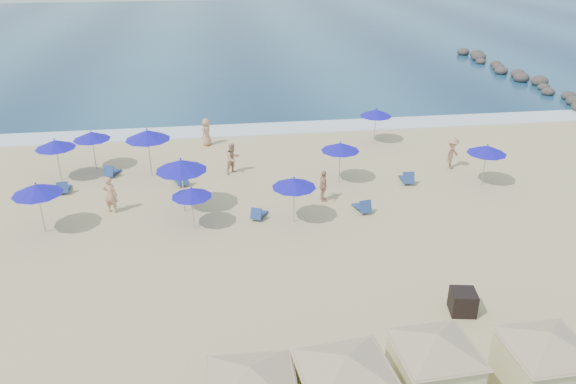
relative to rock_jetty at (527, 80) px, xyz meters
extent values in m
plane|color=tan|center=(-24.01, -24.90, -0.36)|extent=(160.00, 160.00, 0.00)
cube|color=navy|center=(-24.01, 30.10, -0.33)|extent=(160.00, 80.00, 0.06)
cube|color=white|center=(-24.01, -9.40, -0.32)|extent=(160.00, 2.50, 0.08)
ellipsoid|color=#302A28|center=(-0.01, -6.90, -0.02)|extent=(1.24, 1.24, 0.81)
ellipsoid|color=#302A28|center=(0.47, -5.40, -0.04)|extent=(1.16, 1.16, 0.75)
ellipsoid|color=#302A28|center=(-0.37, -3.90, -0.06)|extent=(1.08, 1.08, 0.70)
ellipsoid|color=#302A28|center=(0.11, -2.40, -0.09)|extent=(1.00, 1.00, 0.65)
ellipsoid|color=#302A28|center=(0.59, -0.90, 0.05)|extent=(1.48, 1.48, 0.96)
ellipsoid|color=#302A28|center=(-0.25, 0.60, 0.02)|extent=(1.40, 1.40, 0.91)
ellipsoid|color=#302A28|center=(0.23, 2.10, 0.00)|extent=(1.32, 1.32, 0.86)
ellipsoid|color=#302A28|center=(-0.61, 3.60, -0.02)|extent=(1.24, 1.24, 0.81)
ellipsoid|color=#302A28|center=(-0.13, 5.10, -0.04)|extent=(1.16, 1.16, 0.75)
ellipsoid|color=#302A28|center=(0.35, 6.60, -0.06)|extent=(1.08, 1.08, 0.70)
ellipsoid|color=#302A28|center=(-0.49, 8.10, -0.09)|extent=(1.00, 1.00, 0.65)
ellipsoid|color=#302A28|center=(-0.01, 9.60, 0.05)|extent=(1.48, 1.48, 0.96)
ellipsoid|color=#302A28|center=(0.47, 11.10, 0.02)|extent=(1.40, 1.40, 0.91)
ellipsoid|color=#302A28|center=(-0.37, 12.60, 0.00)|extent=(1.32, 1.32, 0.86)
cube|color=black|center=(-19.22, -30.21, 0.06)|extent=(0.98, 0.98, 0.84)
cube|color=tan|center=(-26.91, -34.80, 1.71)|extent=(2.22, 2.22, 0.08)
pyramid|color=tan|center=(-26.91, -34.80, 2.23)|extent=(4.54, 4.54, 0.52)
cube|color=tan|center=(-24.52, -34.82, 1.79)|extent=(2.48, 2.48, 0.09)
pyramid|color=tan|center=(-24.52, -34.82, 2.32)|extent=(4.68, 4.68, 0.54)
cube|color=beige|center=(-21.92, -34.14, 0.64)|extent=(2.10, 2.10, 1.99)
cube|color=tan|center=(-21.92, -34.14, 1.63)|extent=(2.20, 2.20, 0.08)
pyramid|color=tan|center=(-21.92, -34.14, 2.13)|extent=(4.37, 4.37, 0.50)
cube|color=beige|center=(-18.93, -34.49, 0.64)|extent=(2.06, 2.06, 2.00)
cube|color=tan|center=(-18.93, -34.49, 1.64)|extent=(2.16, 2.16, 0.08)
pyramid|color=tan|center=(-18.93, -34.49, 2.14)|extent=(4.39, 4.39, 0.50)
cylinder|color=#A5A8AD|center=(-35.69, -16.32, 0.58)|extent=(0.05, 0.05, 1.88)
cone|color=#1610B2|center=(-35.69, -16.32, 1.69)|extent=(2.07, 2.07, 0.44)
sphere|color=#1610B2|center=(-35.69, -16.32, 1.96)|extent=(0.08, 0.08, 0.08)
cylinder|color=#A5A8AD|center=(-35.10, -22.21, 0.60)|extent=(0.05, 0.05, 1.92)
cone|color=#1610B2|center=(-35.10, -22.21, 1.74)|extent=(2.13, 2.13, 0.46)
sphere|color=#1610B2|center=(-35.10, -22.21, 2.02)|extent=(0.08, 0.08, 0.08)
cylinder|color=#A5A8AD|center=(-34.09, -15.02, 0.55)|extent=(0.05, 0.05, 1.83)
cone|color=#1610B2|center=(-34.09, -15.02, 1.63)|extent=(2.02, 2.02, 0.43)
sphere|color=#1610B2|center=(-34.09, -15.02, 1.90)|extent=(0.08, 0.08, 0.08)
cylinder|color=#A5A8AD|center=(-28.57, -22.73, 0.45)|extent=(0.04, 0.04, 1.62)
cone|color=#1610B2|center=(-28.57, -22.73, 1.40)|extent=(1.79, 1.79, 0.38)
sphere|color=#1610B2|center=(-28.57, -22.73, 1.64)|extent=(0.07, 0.07, 0.07)
cylinder|color=#A5A8AD|center=(-30.93, -16.39, 0.72)|extent=(0.06, 0.06, 2.16)
cone|color=#1610B2|center=(-30.93, -16.39, 2.00)|extent=(2.39, 2.39, 0.51)
sphere|color=#1610B2|center=(-30.93, -16.39, 2.31)|extent=(0.09, 0.09, 0.09)
cylinder|color=#A5A8AD|center=(-29.03, -20.97, 0.72)|extent=(0.06, 0.06, 2.17)
cone|color=#1610B2|center=(-29.03, -20.97, 2.00)|extent=(2.39, 2.39, 0.51)
sphere|color=#1610B2|center=(-29.03, -20.97, 2.32)|extent=(0.09, 0.09, 0.09)
cylinder|color=#A5A8AD|center=(-24.05, -22.79, 0.54)|extent=(0.05, 0.05, 1.81)
cone|color=#1610B2|center=(-24.05, -22.79, 1.62)|extent=(2.00, 2.00, 0.43)
sphere|color=#1610B2|center=(-24.05, -22.79, 1.88)|extent=(0.08, 0.08, 0.08)
cylinder|color=#A5A8AD|center=(-21.01, -18.62, 0.55)|extent=(0.05, 0.05, 1.83)
cone|color=#1610B2|center=(-21.01, -18.62, 1.64)|extent=(2.02, 2.02, 0.43)
sphere|color=#1610B2|center=(-21.01, -18.62, 1.90)|extent=(0.08, 0.08, 0.08)
cylinder|color=#A5A8AD|center=(-17.46, -12.89, 0.53)|extent=(0.05, 0.05, 1.79)
cone|color=#1610B2|center=(-17.46, -12.89, 1.59)|extent=(1.97, 1.97, 0.42)
sphere|color=#1610B2|center=(-17.46, -12.89, 1.85)|extent=(0.08, 0.08, 0.08)
cylinder|color=#A5A8AD|center=(-13.65, -20.01, 0.55)|extent=(0.05, 0.05, 1.82)
cone|color=#1610B2|center=(-13.65, -20.01, 1.62)|extent=(2.01, 2.01, 0.43)
sphere|color=#1610B2|center=(-13.65, -20.01, 1.88)|extent=(0.08, 0.08, 0.08)
cube|color=navy|center=(-35.23, -17.76, -0.20)|extent=(0.67, 1.23, 0.32)
cube|color=navy|center=(-35.18, -18.25, 0.03)|extent=(0.58, 0.38, 0.57)
cube|color=navy|center=(-33.07, -15.89, -0.20)|extent=(0.83, 1.27, 0.32)
cube|color=navy|center=(-33.20, -16.36, 0.03)|extent=(0.61, 0.45, 0.57)
cube|color=navy|center=(-29.34, -17.60, -0.19)|extent=(0.87, 1.35, 0.34)
cube|color=navy|center=(-29.21, -18.11, 0.06)|extent=(0.65, 0.47, 0.61)
cube|color=navy|center=(-25.56, -22.01, -0.22)|extent=(0.92, 1.20, 0.30)
cube|color=navy|center=(-25.75, -22.42, 0.00)|extent=(0.59, 0.48, 0.53)
cube|color=navy|center=(-20.67, -21.97, -0.20)|extent=(0.72, 1.26, 0.33)
cube|color=navy|center=(-20.60, -22.46, 0.04)|extent=(0.60, 0.40, 0.58)
cube|color=navy|center=(-17.44, -19.00, -0.19)|extent=(0.74, 1.32, 0.35)
cube|color=navy|center=(-17.50, -19.53, 0.06)|extent=(0.63, 0.41, 0.61)
imported|color=tan|center=(-32.42, -20.58, 0.54)|extent=(0.76, 0.63, 1.81)
imported|color=tan|center=(-26.51, -16.60, 0.49)|extent=(1.05, 1.01, 1.71)
imported|color=tan|center=(-22.29, -20.73, 0.43)|extent=(0.42, 0.94, 1.59)
imported|color=tan|center=(-14.38, -17.60, 0.54)|extent=(1.33, 1.26, 1.81)
imported|color=tan|center=(-27.91, -11.90, 0.50)|extent=(0.89, 1.00, 1.72)
camera|label=1|loc=(-27.44, -45.27, 11.72)|focal=35.00mm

